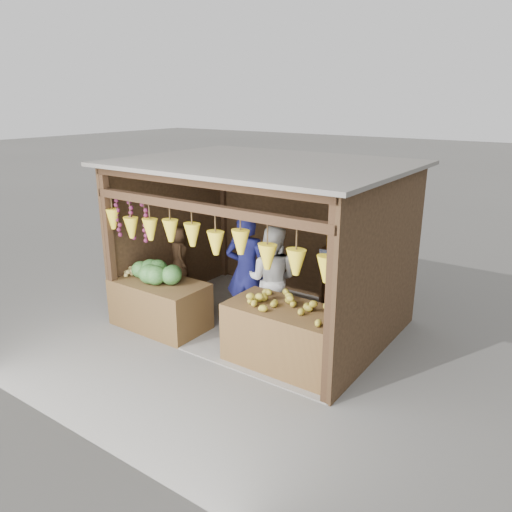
% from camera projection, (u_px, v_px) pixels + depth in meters
% --- Properties ---
extents(ground, '(80.00, 80.00, 0.00)m').
position_uv_depth(ground, '(262.00, 322.00, 8.33)').
color(ground, '#514F49').
rests_on(ground, ground).
extents(stall_structure, '(4.30, 3.30, 2.66)m').
position_uv_depth(stall_structure, '(259.00, 225.00, 7.80)').
color(stall_structure, slate).
rests_on(stall_structure, ground).
extents(back_shelf, '(1.25, 0.32, 1.32)m').
position_uv_depth(back_shelf, '(356.00, 264.00, 8.49)').
color(back_shelf, '#382314').
rests_on(back_shelf, ground).
extents(counter_left, '(1.55, 0.85, 0.78)m').
position_uv_depth(counter_left, '(160.00, 304.00, 8.06)').
color(counter_left, '#4A3318').
rests_on(counter_left, ground).
extents(counter_right, '(1.71, 0.85, 0.87)m').
position_uv_depth(counter_right, '(288.00, 337.00, 6.86)').
color(counter_right, '#4C3219').
rests_on(counter_right, ground).
extents(stool, '(0.35, 0.35, 0.33)m').
position_uv_depth(stool, '(181.00, 288.00, 9.33)').
color(stool, black).
rests_on(stool, ground).
extents(man_standing, '(0.80, 0.66, 1.87)m').
position_uv_depth(man_standing, '(247.00, 271.00, 7.94)').
color(man_standing, '#151750').
rests_on(man_standing, ground).
extents(woman_standing, '(0.99, 0.86, 1.72)m').
position_uv_depth(woman_standing, '(272.00, 279.00, 7.82)').
color(woman_standing, white).
rests_on(woman_standing, ground).
extents(vendor_seated, '(0.59, 0.56, 1.01)m').
position_uv_depth(vendor_seated, '(179.00, 254.00, 9.13)').
color(vendor_seated, '#4F351F').
rests_on(vendor_seated, stool).
extents(melon_pile, '(1.00, 0.50, 0.32)m').
position_uv_depth(melon_pile, '(157.00, 271.00, 7.93)').
color(melon_pile, '#124615').
rests_on(melon_pile, counter_left).
extents(tanfruit_pile, '(0.34, 0.40, 0.13)m').
position_uv_depth(tanfruit_pile, '(131.00, 270.00, 8.27)').
color(tanfruit_pile, tan).
rests_on(tanfruit_pile, counter_left).
extents(mango_pile, '(1.40, 0.64, 0.22)m').
position_uv_depth(mango_pile, '(293.00, 303.00, 6.62)').
color(mango_pile, orange).
rests_on(mango_pile, counter_right).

